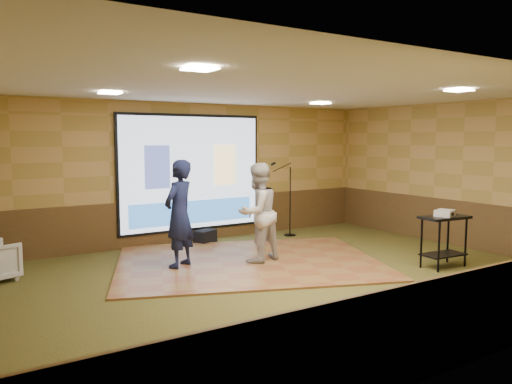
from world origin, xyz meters
TOP-DOWN VIEW (x-y plane):
  - ground at (0.00, 0.00)m, footprint 9.00×9.00m
  - room_shell at (0.00, 0.00)m, footprint 9.04×7.04m
  - wainscot_back at (0.00, 3.48)m, footprint 9.00×0.04m
  - wainscot_front at (0.00, -3.48)m, footprint 9.00×0.04m
  - wainscot_right at (4.48, 0.00)m, footprint 0.04×7.00m
  - projector_screen at (0.00, 3.44)m, footprint 3.32×0.06m
  - downlight_nw at (-2.20, 1.80)m, footprint 0.32×0.32m
  - downlight_ne at (2.20, 1.80)m, footprint 0.32×0.32m
  - downlight_sw at (-2.20, -1.50)m, footprint 0.32×0.32m
  - downlight_se at (2.20, -1.50)m, footprint 0.32×0.32m
  - dance_floor at (0.03, 1.16)m, footprint 5.59×4.95m
  - player_left at (-1.18, 1.45)m, footprint 0.81×0.74m
  - player_right at (0.16, 1.04)m, footprint 0.99×0.85m
  - av_table at (2.74, -0.93)m, footprint 0.86×0.45m
  - projector at (2.72, -0.94)m, footprint 0.40×0.37m
  - mic_stand at (2.12, 2.81)m, footprint 0.67×0.28m
  - duffel_bag at (0.15, 3.12)m, footprint 0.52×0.44m

SIDE VIEW (x-z plane):
  - ground at x=0.00m, z-range 0.00..0.00m
  - dance_floor at x=0.03m, z-range 0.00..0.03m
  - duffel_bag at x=0.15m, z-range 0.00..0.28m
  - wainscot_back at x=0.00m, z-range 0.00..0.95m
  - wainscot_front at x=0.00m, z-range 0.00..0.95m
  - wainscot_right at x=4.48m, z-range 0.00..0.95m
  - mic_stand at x=2.12m, z-range -0.37..1.35m
  - av_table at x=2.74m, z-range 0.17..1.07m
  - player_right at x=0.16m, z-range 0.03..1.81m
  - player_left at x=-1.18m, z-range 0.03..1.88m
  - projector at x=2.72m, z-range 0.90..1.01m
  - projector_screen at x=0.00m, z-range 0.21..2.73m
  - room_shell at x=0.00m, z-range 0.58..3.60m
  - downlight_nw at x=-2.20m, z-range 2.96..2.98m
  - downlight_ne at x=2.20m, z-range 2.96..2.98m
  - downlight_sw at x=-2.20m, z-range 2.96..2.98m
  - downlight_se at x=2.20m, z-range 2.96..2.98m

